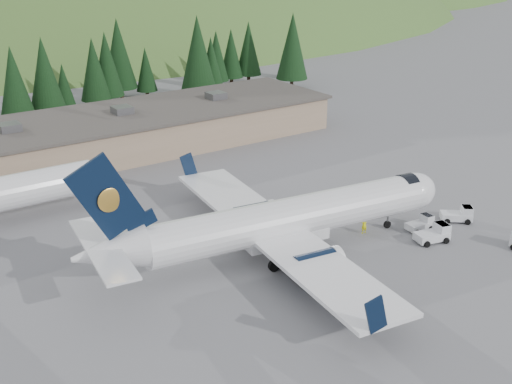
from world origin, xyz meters
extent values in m
plane|color=slate|center=(0.00, 0.00, 0.00)|extent=(600.00, 600.00, 0.00)
cylinder|color=white|center=(0.00, 0.00, 3.44)|extent=(28.62, 7.57, 3.81)
ellipsoid|color=white|center=(14.05, -1.90, 3.44)|extent=(5.42, 4.44, 3.81)
cylinder|color=black|center=(13.05, -1.76, 3.90)|extent=(1.83, 3.30, 3.14)
cone|color=white|center=(-17.06, 2.30, 3.85)|extent=(6.53, 4.59, 3.81)
cube|color=white|center=(-1.00, 0.14, 1.84)|extent=(8.46, 4.30, 1.01)
cube|color=white|center=(-2.01, 0.27, 2.43)|extent=(10.13, 34.87, 0.35)
cube|color=black|center=(-1.21, 17.54, 3.75)|extent=(2.05, 0.43, 2.91)
cube|color=black|center=(-5.82, -16.59, 3.75)|extent=(2.05, 0.43, 2.91)
cylinder|color=black|center=(-0.22, 5.96, 1.57)|extent=(4.53, 2.88, 2.33)
cylinder|color=white|center=(1.69, 5.70, 1.57)|extent=(0.93, 2.53, 2.47)
cube|color=white|center=(-0.22, 5.96, 2.13)|extent=(2.24, 0.55, 0.91)
cylinder|color=black|center=(-1.79, -5.69, 1.57)|extent=(4.53, 2.88, 2.33)
cylinder|color=white|center=(0.12, -5.94, 1.57)|extent=(0.93, 2.53, 2.47)
cube|color=white|center=(-1.79, -5.69, 2.13)|extent=(2.24, 0.55, 0.91)
cube|color=black|center=(-16.86, 2.28, 8.59)|extent=(6.25, 1.14, 7.44)
ellipsoid|color=gold|center=(-16.64, 2.45, 8.39)|extent=(2.01, 0.45, 2.01)
ellipsoid|color=gold|center=(-16.69, 2.05, 8.39)|extent=(2.01, 0.45, 2.01)
cube|color=black|center=(-14.25, 1.92, 5.96)|extent=(2.80, 0.63, 2.01)
cube|color=white|center=(-17.57, 2.37, 4.36)|extent=(4.30, 12.90, 0.22)
cylinder|color=slate|center=(11.04, -1.49, 0.91)|extent=(0.23, 0.23, 1.82)
cylinder|color=black|center=(11.04, -1.49, 0.38)|extent=(0.80, 0.38, 0.77)
cylinder|color=slate|center=(-2.65, 3.12, 1.01)|extent=(0.27, 0.27, 2.03)
cylinder|color=black|center=(-2.24, 3.06, 0.56)|extent=(1.15, 0.50, 1.11)
cylinder|color=black|center=(-3.05, 3.17, 0.56)|extent=(1.15, 0.50, 1.11)
cylinder|color=slate|center=(-3.38, -2.30, 1.01)|extent=(0.27, 0.27, 2.03)
cylinder|color=black|center=(-2.98, -2.36, 0.56)|extent=(1.15, 0.50, 1.11)
cylinder|color=black|center=(-3.78, -2.25, 0.56)|extent=(1.15, 0.50, 1.11)
cube|color=silver|center=(12.27, -6.18, 0.60)|extent=(3.58, 2.38, 0.77)
cube|color=silver|center=(13.34, -6.44, 1.26)|extent=(1.43, 1.75, 0.99)
cube|color=black|center=(13.34, -6.44, 1.70)|extent=(1.30, 1.62, 0.11)
cylinder|color=black|center=(13.54, -5.59, 0.31)|extent=(0.65, 0.38, 0.61)
cylinder|color=black|center=(13.13, -7.29, 0.31)|extent=(0.65, 0.38, 0.61)
cylinder|color=black|center=(11.42, -5.07, 0.31)|extent=(0.65, 0.38, 0.61)
cylinder|color=black|center=(11.00, -6.77, 0.31)|extent=(0.65, 0.38, 0.61)
cube|color=silver|center=(18.14, -4.36, 0.57)|extent=(3.40, 3.15, 0.73)
cube|color=silver|center=(18.95, -5.01, 1.19)|extent=(1.71, 1.78, 0.93)
cube|color=black|center=(18.95, -5.01, 1.61)|extent=(1.57, 1.64, 0.10)
cylinder|color=black|center=(19.46, -4.35, 0.29)|extent=(0.60, 0.54, 0.58)
cylinder|color=black|center=(18.43, -5.66, 0.29)|extent=(0.60, 0.54, 0.58)
cylinder|color=black|center=(17.84, -3.07, 0.29)|extent=(0.60, 0.54, 0.58)
cylinder|color=black|center=(16.81, -4.37, 0.29)|extent=(0.60, 0.54, 0.58)
cube|color=#90775E|center=(-5.00, 38.00, 2.40)|extent=(70.00, 16.00, 4.80)
cube|color=#47423D|center=(-5.00, 38.00, 4.95)|extent=(71.00, 17.00, 0.40)
cube|color=slate|center=(-15.00, 38.00, 5.60)|extent=(2.50, 2.50, 1.00)
cube|color=slate|center=(0.00, 38.00, 5.60)|extent=(2.50, 2.50, 1.00)
cube|color=slate|center=(15.00, 38.00, 5.60)|extent=(2.50, 2.50, 1.00)
cube|color=silver|center=(13.35, -3.67, 0.51)|extent=(2.89, 1.64, 0.65)
cube|color=silver|center=(14.27, -3.75, 1.06)|extent=(1.04, 1.37, 0.83)
cube|color=black|center=(14.27, -3.75, 1.43)|extent=(0.94, 1.27, 0.09)
cylinder|color=black|center=(14.34, -3.01, 0.26)|extent=(0.53, 0.25, 0.52)
cylinder|color=black|center=(14.20, -4.49, 0.26)|extent=(0.53, 0.25, 0.52)
cylinder|color=black|center=(12.50, -2.84, 0.26)|extent=(0.53, 0.25, 0.52)
cylinder|color=black|center=(12.36, -4.32, 0.26)|extent=(0.53, 0.25, 0.52)
imported|color=#F8F511|center=(8.22, -1.03, 0.94)|extent=(0.69, 0.45, 1.89)
cone|color=black|center=(-9.53, 54.79, 7.42)|extent=(5.44, 5.44, 11.14)
cone|color=black|center=(-4.42, 56.51, 7.80)|extent=(5.72, 5.72, 11.70)
cone|color=black|center=(-0.32, 60.68, 4.90)|extent=(3.60, 3.60, 7.36)
cone|color=black|center=(5.26, 61.24, 6.97)|extent=(5.11, 5.11, 10.46)
cone|color=black|center=(8.16, 62.71, 7.30)|extent=(5.35, 5.35, 10.95)
cone|color=black|center=(11.95, 66.15, 8.25)|extent=(6.05, 6.05, 12.38)
cone|color=black|center=(16.27, 64.44, 5.24)|extent=(3.84, 3.84, 7.86)
cone|color=black|center=(22.59, 56.36, 8.65)|extent=(6.34, 6.34, 12.98)
cone|color=black|center=(25.93, 57.47, 6.31)|extent=(4.63, 4.63, 9.46)
cone|color=black|center=(30.83, 63.69, 6.37)|extent=(4.67, 4.67, 9.55)
cone|color=black|center=(34.89, 64.73, 6.31)|extent=(4.62, 4.62, 9.46)
cone|color=black|center=(38.77, 64.35, 6.98)|extent=(5.12, 5.12, 10.47)
cone|color=black|center=(42.55, 55.02, 8.28)|extent=(6.07, 6.07, 12.42)
cone|color=black|center=(48.32, 63.86, 5.44)|extent=(3.99, 3.99, 8.15)
ellipsoid|color=#334C1A|center=(40.00, 200.00, -85.00)|extent=(420.00, 300.00, 300.00)
ellipsoid|color=#334C1A|center=(160.00, 240.00, -85.00)|extent=(392.00, 280.00, 280.00)
camera|label=1|loc=(-33.74, -42.50, 27.50)|focal=45.00mm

